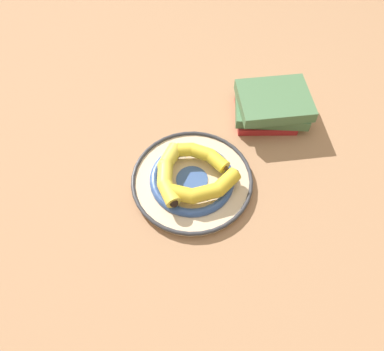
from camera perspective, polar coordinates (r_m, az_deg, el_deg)
The scene contains 6 objects.
ground_plane at distance 0.96m, azimuth -0.72°, elevation -1.47°, with size 2.80×2.80×0.00m, color #A87A56.
decorative_bowl at distance 0.95m, azimuth 0.00°, elevation -0.69°, with size 0.31×0.31×0.03m.
banana_a at distance 0.90m, azimuth 1.61°, elevation -2.21°, with size 0.17×0.14×0.04m.
banana_b at distance 0.95m, azimuth 1.44°, elevation 3.17°, with size 0.17×0.06×0.04m.
banana_c at distance 0.92m, azimuth -3.66°, elevation 0.43°, with size 0.10×0.18×0.04m.
book_stack at distance 1.09m, azimuth 12.06°, elevation 10.38°, with size 0.25×0.23×0.09m.
Camera 1 is at (-0.23, 0.44, 0.82)m, focal length 35.00 mm.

